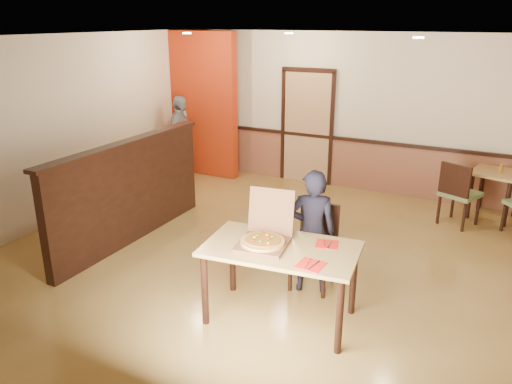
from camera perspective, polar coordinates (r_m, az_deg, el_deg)
floor at (r=6.57m, az=0.98°, el=-8.03°), size 7.00×7.00×0.00m
ceiling at (r=5.84m, az=1.14°, el=17.19°), size 7.00×7.00×0.00m
wall_back at (r=9.26m, az=10.70°, el=8.91°), size 7.00×0.00×7.00m
wall_left at (r=8.17m, az=-21.76°, el=6.52°), size 0.00×7.00×7.00m
wainscot_back at (r=9.44m, az=10.29°, el=3.21°), size 7.00×0.04×0.90m
chair_rail_back at (r=9.30m, az=10.43°, el=5.96°), size 7.00×0.06×0.06m
back_door at (r=9.54m, az=5.86°, el=7.30°), size 0.90×0.06×2.10m
booth_partition at (r=7.17m, az=-14.24°, el=0.14°), size 0.20×3.10×1.44m
red_accent_panel at (r=10.02m, az=-6.48°, el=9.89°), size 1.60×0.20×2.78m
spot_a at (r=8.56m, az=-7.91°, el=17.55°), size 0.14×0.14×0.02m
spot_b at (r=8.45m, az=3.78°, el=17.66°), size 0.14×0.14×0.02m
spot_c at (r=6.85m, az=18.07°, el=16.44°), size 0.14×0.14×0.02m
main_table at (r=5.12m, az=2.86°, el=-7.41°), size 1.64×1.05×0.83m
diner_chair at (r=5.89m, az=6.77°, el=-5.74°), size 0.51×0.51×0.98m
side_chair_left at (r=8.08m, az=22.12°, el=0.04°), size 0.65×0.65×1.00m
side_table at (r=8.65m, az=25.70°, el=1.00°), size 0.86×0.86×0.76m
diner at (r=5.67m, az=6.43°, el=-4.56°), size 0.62×0.52×1.46m
passerby at (r=9.74m, az=-8.61°, el=6.05°), size 0.61×1.03×1.64m
pizza_box at (r=5.09m, az=0.95°, el=-5.30°), size 0.56×0.64×0.51m
pizza at (r=5.05m, az=0.76°, el=-5.69°), size 0.54×0.54×0.03m
napkin_near at (r=4.73m, az=6.26°, el=-8.28°), size 0.25×0.25×0.01m
napkin_far at (r=5.16m, az=8.09°, el=-5.91°), size 0.27×0.27×0.01m
condiment at (r=8.51m, az=26.20°, el=2.38°), size 0.06×0.06×0.14m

